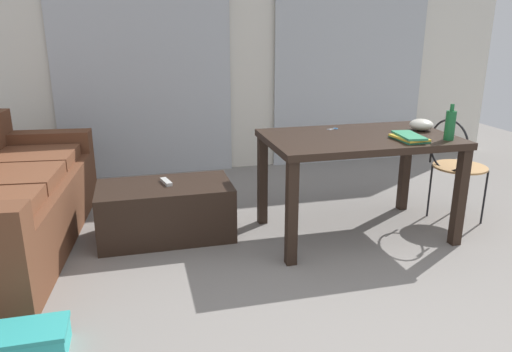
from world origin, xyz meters
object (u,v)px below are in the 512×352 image
object	(u,v)px
coffee_table	(166,211)
book_stack	(409,137)
bowl	(421,125)
shoebox	(29,341)
scissors	(334,129)
bottle_near	(450,125)
wire_chair	(454,159)
couch	(1,203)
craft_table	(358,149)
tv_remote_primary	(166,182)

from	to	relation	value
coffee_table	book_stack	distance (m)	1.85
bowl	book_stack	world-z (taller)	bowl
shoebox	scissors	bearing A→B (deg)	30.37
bottle_near	scissors	bearing A→B (deg)	139.58
coffee_table	wire_chair	distance (m)	2.29
wire_chair	shoebox	xyz separation A→B (m)	(-3.01, -0.98, -0.46)
bowl	shoebox	xyz separation A→B (m)	(-2.70, -1.00, -0.74)
couch	craft_table	world-z (taller)	couch
coffee_table	tv_remote_primary	world-z (taller)	tv_remote_primary
bottle_near	bowl	distance (m)	0.34
bottle_near	shoebox	xyz separation A→B (m)	(-2.70, -0.67, -0.80)
couch	book_stack	size ratio (longest dim) A/B	7.09
bottle_near	book_stack	size ratio (longest dim) A/B	0.82
book_stack	bottle_near	bearing A→B (deg)	-11.74
wire_chair	book_stack	size ratio (longest dim) A/B	2.77
couch	book_stack	distance (m)	2.92
craft_table	book_stack	world-z (taller)	book_stack
bottle_near	tv_remote_primary	distance (m)	2.08
wire_chair	bowl	world-z (taller)	bowl
craft_table	scissors	distance (m)	0.30
scissors	bowl	bearing A→B (deg)	-18.57
bottle_near	craft_table	bearing A→B (deg)	152.85
shoebox	bottle_near	bearing A→B (deg)	13.93
wire_chair	bottle_near	bearing A→B (deg)	-134.63
tv_remote_primary	scissors	bearing A→B (deg)	-16.35
wire_chair	bottle_near	world-z (taller)	bottle_near
wire_chair	shoebox	bearing A→B (deg)	-162.00
craft_table	tv_remote_primary	size ratio (longest dim) A/B	8.16
coffee_table	bowl	world-z (taller)	bowl
wire_chair	tv_remote_primary	world-z (taller)	wire_chair
book_stack	wire_chair	bearing A→B (deg)	23.29
bottle_near	shoebox	distance (m)	2.90
wire_chair	scissors	xyz separation A→B (m)	(-0.94, 0.24, 0.25)
craft_table	tv_remote_primary	xyz separation A→B (m)	(-1.39, 0.32, -0.25)
bottle_near	tv_remote_primary	world-z (taller)	bottle_near
bowl	book_stack	bearing A→B (deg)	-134.37
scissors	book_stack	bearing A→B (deg)	-53.37
wire_chair	book_stack	xyz separation A→B (m)	(-0.58, -0.25, 0.26)
tv_remote_primary	shoebox	bearing A→B (deg)	-134.75
craft_table	scissors	size ratio (longest dim) A/B	14.08
coffee_table	book_stack	xyz separation A→B (m)	(1.67, -0.52, 0.58)
scissors	tv_remote_primary	distance (m)	1.35
craft_table	bowl	world-z (taller)	bowl
bowl	tv_remote_primary	world-z (taller)	bowl
couch	wire_chair	xyz separation A→B (m)	(3.40, -0.38, 0.20)
wire_chair	book_stack	bearing A→B (deg)	-156.71
bottle_near	tv_remote_primary	xyz separation A→B (m)	(-1.93, 0.60, -0.45)
couch	shoebox	world-z (taller)	couch
couch	scissors	xyz separation A→B (m)	(2.46, -0.14, 0.44)
couch	coffee_table	size ratio (longest dim) A/B	2.21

